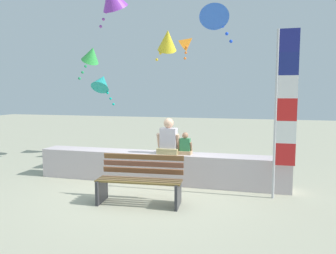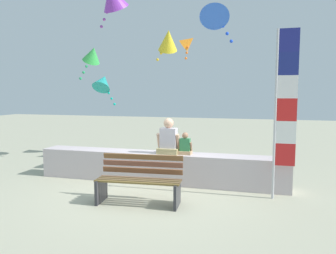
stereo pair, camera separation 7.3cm
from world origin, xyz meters
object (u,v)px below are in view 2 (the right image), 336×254
at_px(person_child, 185,146).
at_px(kite_green, 92,55).
at_px(kite_blue, 215,11).
at_px(park_bench, 139,181).
at_px(flag_banner, 283,104).
at_px(person_adult, 169,140).
at_px(kite_teal, 103,82).
at_px(kite_yellow, 168,40).
at_px(kite_orange, 188,42).

relative_size(person_child, kite_green, 0.46).
xyz_separation_m(kite_blue, kite_green, (-3.80, 1.02, -0.81)).
xyz_separation_m(park_bench, flag_banner, (2.56, 0.94, 1.43)).
relative_size(person_adult, kite_teal, 0.71).
height_order(park_bench, flag_banner, flag_banner).
bearing_deg(kite_yellow, person_adult, -74.08).
xyz_separation_m(person_adult, kite_green, (-2.92, 1.97, 2.19)).
height_order(flag_banner, kite_teal, flag_banner).
relative_size(park_bench, kite_teal, 1.43).
xyz_separation_m(park_bench, kite_orange, (-0.11, 4.78, 3.23)).
height_order(flag_banner, kite_blue, kite_blue).
bearing_deg(flag_banner, park_bench, -159.87).
bearing_deg(kite_green, kite_orange, 26.98).
relative_size(flag_banner, kite_blue, 2.71).
xyz_separation_m(person_adult, flag_banner, (2.40, -0.52, 0.84)).
bearing_deg(kite_orange, flag_banner, -55.21).
distance_m(person_child, kite_orange, 4.37).
xyz_separation_m(person_child, flag_banner, (2.01, -0.52, 0.96)).
height_order(kite_orange, kite_green, kite_orange).
distance_m(kite_orange, kite_blue, 2.66).
distance_m(flag_banner, kite_yellow, 4.27).
xyz_separation_m(park_bench, kite_yellow, (-0.42, 3.50, 3.11)).
bearing_deg(person_adult, person_child, 0.06).
distance_m(flag_banner, kite_orange, 5.02).
distance_m(park_bench, kite_teal, 5.47).
relative_size(kite_teal, kite_blue, 0.94).
distance_m(person_adult, person_child, 0.40).
bearing_deg(kite_green, kite_blue, -15.05).
xyz_separation_m(park_bench, kite_teal, (-2.83, 4.24, 1.98)).
relative_size(person_child, kite_yellow, 0.51).
relative_size(kite_orange, kite_blue, 0.72).
relative_size(person_adult, person_child, 1.62).
bearing_deg(kite_teal, person_adult, -42.88).
relative_size(park_bench, person_child, 3.27).
height_order(person_child, kite_orange, kite_orange).
height_order(kite_teal, kite_orange, kite_orange).
height_order(park_bench, person_child, person_child).
relative_size(person_child, kite_orange, 0.57).
bearing_deg(kite_teal, kite_blue, -25.25).
height_order(park_bench, kite_blue, kite_blue).
xyz_separation_m(park_bench, kite_blue, (1.04, 2.41, 3.58)).
bearing_deg(person_adult, kite_green, 145.94).
relative_size(park_bench, kite_green, 1.49).
bearing_deg(flag_banner, kite_green, 154.86).
xyz_separation_m(flag_banner, kite_teal, (-5.39, 3.30, 0.56)).
height_order(person_adult, person_child, person_adult).
bearing_deg(kite_green, park_bench, -51.23).
xyz_separation_m(kite_teal, kite_green, (0.07, -0.80, 0.79)).
bearing_deg(park_bench, person_child, 69.51).
bearing_deg(person_child, kite_blue, 62.67).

